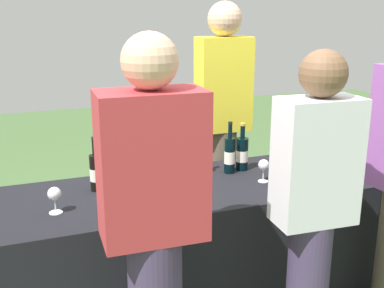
% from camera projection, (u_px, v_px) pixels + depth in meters
% --- Properties ---
extents(tasting_table, '(2.42, 0.75, 0.72)m').
position_uv_depth(tasting_table, '(192.00, 244.00, 2.80)').
color(tasting_table, black).
rests_on(tasting_table, ground_plane).
extents(wine_bottle_0, '(0.07, 0.07, 0.31)m').
position_uv_depth(wine_bottle_0, '(96.00, 172.00, 2.61)').
color(wine_bottle_0, black).
rests_on(wine_bottle_0, tasting_table).
extents(wine_bottle_1, '(0.08, 0.08, 0.33)m').
position_uv_depth(wine_bottle_1, '(192.00, 157.00, 2.84)').
color(wine_bottle_1, black).
rests_on(wine_bottle_1, tasting_table).
extents(wine_bottle_2, '(0.07, 0.07, 0.32)m').
position_uv_depth(wine_bottle_2, '(230.00, 155.00, 2.89)').
color(wine_bottle_2, black).
rests_on(wine_bottle_2, tasting_table).
extents(wine_bottle_3, '(0.08, 0.08, 0.30)m').
position_uv_depth(wine_bottle_3, '(242.00, 153.00, 2.95)').
color(wine_bottle_3, black).
rests_on(wine_bottle_3, tasting_table).
extents(wine_glass_0, '(0.07, 0.07, 0.14)m').
position_uv_depth(wine_glass_0, '(54.00, 195.00, 2.32)').
color(wine_glass_0, silver).
rests_on(wine_glass_0, tasting_table).
extents(wine_glass_1, '(0.06, 0.06, 0.13)m').
position_uv_depth(wine_glass_1, '(264.00, 166.00, 2.75)').
color(wine_glass_1, silver).
rests_on(wine_glass_1, tasting_table).
extents(wine_glass_2, '(0.07, 0.07, 0.14)m').
position_uv_depth(wine_glass_2, '(326.00, 160.00, 2.86)').
color(wine_glass_2, silver).
rests_on(wine_glass_2, tasting_table).
extents(ice_bucket, '(0.18, 0.18, 0.18)m').
position_uv_depth(ice_bucket, '(309.00, 149.00, 3.09)').
color(ice_bucket, silver).
rests_on(ice_bucket, tasting_table).
extents(server_pouring, '(0.37, 0.23, 1.74)m').
position_uv_depth(server_pouring, '(223.00, 115.00, 3.36)').
color(server_pouring, brown).
rests_on(server_pouring, ground_plane).
extents(guest_0, '(0.43, 0.25, 1.62)m').
position_uv_depth(guest_0, '(154.00, 221.00, 1.92)').
color(guest_0, '#3F3351').
rests_on(guest_0, ground_plane).
extents(guest_1, '(0.37, 0.22, 1.53)m').
position_uv_depth(guest_1, '(313.00, 205.00, 2.15)').
color(guest_1, '#3F3351').
rests_on(guest_1, ground_plane).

